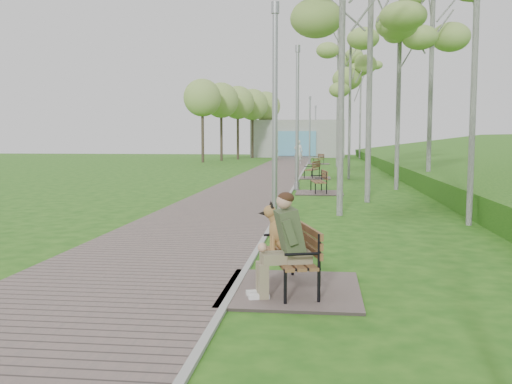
% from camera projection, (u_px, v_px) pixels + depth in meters
% --- Properties ---
extents(ground, '(120.00, 120.00, 0.00)m').
position_uv_depth(ground, '(265.00, 237.00, 12.23)').
color(ground, '#1E5312').
rests_on(ground, ground).
extents(walkway, '(3.50, 67.00, 0.04)m').
position_uv_depth(walkway, '(272.00, 173.00, 33.69)').
color(walkway, '#695A55').
rests_on(walkway, ground).
extents(kerb, '(0.10, 67.00, 0.05)m').
position_uv_depth(kerb, '(302.00, 173.00, 33.49)').
color(kerb, '#999993').
rests_on(kerb, ground).
extents(building_north, '(10.00, 5.20, 4.00)m').
position_uv_depth(building_north, '(298.00, 139.00, 62.61)').
color(building_north, '#9E9E99').
rests_on(building_north, ground).
extents(bench_main, '(1.88, 2.09, 1.64)m').
position_uv_depth(bench_main, '(285.00, 259.00, 7.89)').
color(bench_main, '#695A55').
rests_on(bench_main, ground).
extents(bench_second, '(1.79, 1.99, 1.10)m').
position_uv_depth(bench_second, '(319.00, 188.00, 21.88)').
color(bench_second, '#695A55').
rests_on(bench_second, ground).
extents(bench_third, '(1.85, 2.05, 1.13)m').
position_uv_depth(bench_third, '(312.00, 174.00, 29.87)').
color(bench_third, '#695A55').
rests_on(bench_third, ground).
extents(bench_far, '(1.67, 1.85, 1.02)m').
position_uv_depth(bench_far, '(319.00, 162.00, 45.76)').
color(bench_far, '#695A55').
rests_on(bench_far, ground).
extents(lamp_post_near, '(0.19, 0.19, 4.96)m').
position_uv_depth(lamp_post_near, '(275.00, 129.00, 12.12)').
color(lamp_post_near, '#97999E').
rests_on(lamp_post_near, ground).
extents(lamp_post_second, '(0.22, 0.22, 5.78)m').
position_uv_depth(lamp_post_second, '(297.00, 123.00, 22.84)').
color(lamp_post_second, '#97999E').
rests_on(lamp_post_second, ground).
extents(lamp_post_third, '(0.21, 0.21, 5.44)m').
position_uv_depth(lamp_post_third, '(310.00, 132.00, 46.03)').
color(lamp_post_third, '#97999E').
rests_on(lamp_post_third, ground).
extents(lamp_post_far, '(0.22, 0.22, 5.64)m').
position_uv_depth(lamp_post_far, '(315.00, 133.00, 62.76)').
color(lamp_post_far, '#97999E').
rests_on(lamp_post_far, ground).
extents(pedestrian_near, '(0.77, 0.56, 1.95)m').
position_uv_depth(pedestrian_near, '(298.00, 152.00, 45.62)').
color(pedestrian_near, silver).
rests_on(pedestrian_near, ground).
extents(pedestrian_far, '(0.76, 0.62, 1.47)m').
position_uv_depth(pedestrian_far, '(275.00, 152.00, 53.19)').
color(pedestrian_far, '#9B9588').
rests_on(pedestrian_far, ground).
extents(birch_near_b, '(2.42, 2.42, 9.54)m').
position_uv_depth(birch_near_b, '(401.00, 3.00, 22.69)').
color(birch_near_b, silver).
rests_on(birch_near_b, ground).
extents(birch_mid_c, '(2.38, 2.38, 7.20)m').
position_uv_depth(birch_mid_c, '(350.00, 67.00, 28.60)').
color(birch_mid_c, silver).
rests_on(birch_mid_c, ground).
extents(birch_far_b, '(2.98, 2.98, 10.96)m').
position_uv_depth(birch_far_b, '(339.00, 47.00, 41.02)').
color(birch_far_b, silver).
rests_on(birch_far_b, ground).
extents(birch_distant_b, '(2.80, 2.80, 11.42)m').
position_uv_depth(birch_distant_b, '(361.00, 68.00, 56.06)').
color(birch_distant_b, silver).
rests_on(birch_distant_b, ground).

